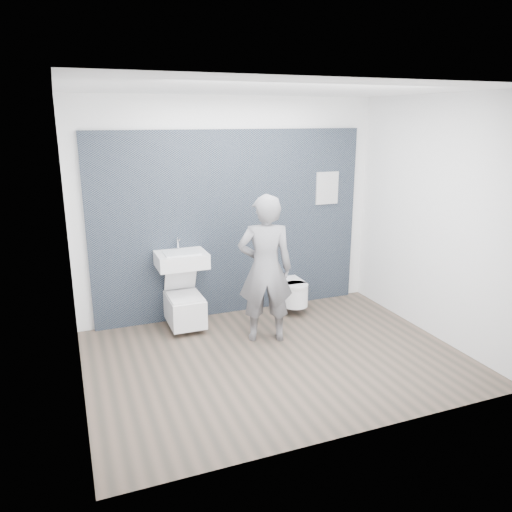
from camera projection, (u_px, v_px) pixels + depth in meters
name	position (u px, v px, depth m)	size (l,w,h in m)	color
ground	(276.00, 357.00, 5.47)	(4.00, 4.00, 0.00)	brown
room_shell	(278.00, 200.00, 5.00)	(4.00, 4.00, 4.00)	white
tile_wall	(233.00, 311.00, 6.79)	(3.60, 0.06, 2.40)	black
washbasin	(181.00, 259.00, 6.06)	(0.61, 0.45, 0.45)	white
toilet_square	(185.00, 308.00, 6.16)	(0.41, 0.60, 0.77)	white
toilet_rounded	(292.00, 292.00, 6.69)	(0.33, 0.56, 0.31)	white
info_placard	(323.00, 299.00, 7.23)	(0.33, 0.03, 0.44)	white
visitor	(265.00, 269.00, 5.70)	(0.63, 0.41, 1.73)	slate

